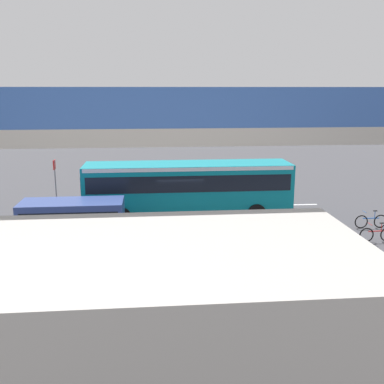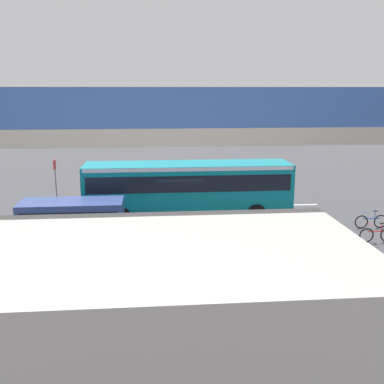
{
  "view_description": "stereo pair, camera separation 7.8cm",
  "coord_description": "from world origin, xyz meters",
  "px_view_note": "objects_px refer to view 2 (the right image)",
  "views": [
    {
      "loc": [
        1.53,
        24.41,
        7.2
      ],
      "look_at": [
        -0.72,
        0.24,
        1.6
      ],
      "focal_mm": 41.91,
      "sensor_mm": 36.0,
      "label": 1
    },
    {
      "loc": [
        1.45,
        24.42,
        7.2
      ],
      "look_at": [
        -0.72,
        0.24,
        1.6
      ],
      "focal_mm": 41.91,
      "sensor_mm": 36.0,
      "label": 2
    }
  ],
  "objects_px": {
    "bicycle_blue": "(371,221)",
    "parked_van": "(73,219)",
    "city_bus": "(188,186)",
    "bicycle_red": "(377,235)",
    "traffic_sign": "(55,174)"
  },
  "relations": [
    {
      "from": "parked_van",
      "to": "bicycle_red",
      "type": "xyz_separation_m",
      "value": [
        -14.52,
        1.25,
        -0.81
      ]
    },
    {
      "from": "parked_van",
      "to": "bicycle_blue",
      "type": "bearing_deg",
      "value": -176.66
    },
    {
      "from": "city_bus",
      "to": "parked_van",
      "type": "xyz_separation_m",
      "value": [
        5.81,
        3.73,
        -0.7
      ]
    },
    {
      "from": "city_bus",
      "to": "bicycle_blue",
      "type": "bearing_deg",
      "value": 163.31
    },
    {
      "from": "city_bus",
      "to": "parked_van",
      "type": "distance_m",
      "value": 6.94
    },
    {
      "from": "parked_van",
      "to": "bicycle_red",
      "type": "bearing_deg",
      "value": 175.09
    },
    {
      "from": "bicycle_blue",
      "to": "traffic_sign",
      "type": "xyz_separation_m",
      "value": [
        17.65,
        -7.05,
        1.52
      ]
    },
    {
      "from": "parked_van",
      "to": "traffic_sign",
      "type": "bearing_deg",
      "value": -73.38
    },
    {
      "from": "bicycle_blue",
      "to": "traffic_sign",
      "type": "height_order",
      "value": "traffic_sign"
    },
    {
      "from": "bicycle_blue",
      "to": "parked_van",
      "type": "bearing_deg",
      "value": 3.34
    },
    {
      "from": "traffic_sign",
      "to": "bicycle_blue",
      "type": "bearing_deg",
      "value": 158.23
    },
    {
      "from": "city_bus",
      "to": "traffic_sign",
      "type": "bearing_deg",
      "value": -27.24
    },
    {
      "from": "city_bus",
      "to": "bicycle_blue",
      "type": "xyz_separation_m",
      "value": [
        -9.47,
        2.84,
        -1.51
      ]
    },
    {
      "from": "traffic_sign",
      "to": "bicycle_red",
      "type": "bearing_deg",
      "value": 151.45
    },
    {
      "from": "parked_van",
      "to": "traffic_sign",
      "type": "height_order",
      "value": "traffic_sign"
    }
  ]
}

